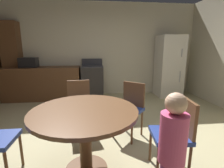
{
  "coord_description": "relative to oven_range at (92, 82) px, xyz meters",
  "views": [
    {
      "loc": [
        -0.25,
        -2.17,
        1.43
      ],
      "look_at": [
        0.09,
        0.88,
        0.75
      ],
      "focal_mm": 26.72,
      "sensor_mm": 36.0,
      "label": 1
    }
  ],
  "objects": [
    {
      "name": "chair_east",
      "position": [
        0.95,
        -3.08,
        0.03
      ],
      "size": [
        0.44,
        0.44,
        0.87
      ],
      "rotation": [
        0.0,
        0.0,
        3.04
      ],
      "color": "brown",
      "rests_on": "ground"
    },
    {
      "name": "pantry_column",
      "position": [
        -2.16,
        0.18,
        0.58
      ],
      "size": [
        0.44,
        0.36,
        2.1
      ],
      "primitive_type": "cube",
      "color": "brown",
      "rests_on": "ground"
    },
    {
      "name": "kitchen_counter",
      "position": [
        -1.37,
        -0.0,
        -0.02
      ],
      "size": [
        2.03,
        0.6,
        0.9
      ],
      "primitive_type": "cube",
      "color": "brown",
      "rests_on": "ground"
    },
    {
      "name": "wall_back",
      "position": [
        0.28,
        0.4,
        0.88
      ],
      "size": [
        5.93,
        0.12,
        2.7
      ],
      "primitive_type": "cube",
      "color": "beige",
      "rests_on": "ground"
    },
    {
      "name": "person_child",
      "position": [
        0.66,
        -3.56,
        0.11
      ],
      "size": [
        0.31,
        0.31,
        1.09
      ],
      "rotation": [
        0.0,
        0.0,
        8.75
      ],
      "color": "#8C337A",
      "rests_on": "ground"
    },
    {
      "name": "oven_range",
      "position": [
        0.0,
        0.0,
        0.0
      ],
      "size": [
        0.6,
        0.6,
        1.1
      ],
      "color": "#2D2B28",
      "rests_on": "ground"
    },
    {
      "name": "dining_table",
      "position": [
        -0.07,
        -2.98,
        0.13
      ],
      "size": [
        1.18,
        1.18,
        0.76
      ],
      "color": "brown",
      "rests_on": "ground"
    },
    {
      "name": "chair_north",
      "position": [
        -0.22,
        -1.96,
        0.03
      ],
      "size": [
        0.45,
        0.45,
        0.87
      ],
      "rotation": [
        0.0,
        0.0,
        4.85
      ],
      "color": "brown",
      "rests_on": "ground"
    },
    {
      "name": "chair_northeast",
      "position": [
        0.61,
        -2.21,
        0.03
      ],
      "size": [
        0.56,
        0.56,
        0.87
      ],
      "rotation": [
        0.0,
        0.0,
        3.98
      ],
      "color": "brown",
      "rests_on": "ground"
    },
    {
      "name": "refrigerator",
      "position": [
        2.24,
        -0.05,
        0.41
      ],
      "size": [
        0.68,
        0.68,
        1.76
      ],
      "color": "silver",
      "rests_on": "ground"
    },
    {
      "name": "microwave",
      "position": [
        -1.69,
        -0.0,
        0.56
      ],
      "size": [
        0.44,
        0.32,
        0.26
      ],
      "primitive_type": "cube",
      "color": "black",
      "rests_on": "kitchen_counter"
    },
    {
      "name": "ground_plane",
      "position": [
        0.28,
        -2.55,
        -0.47
      ],
      "size": [
        14.0,
        14.0,
        0.0
      ],
      "primitive_type": "plane",
      "color": "tan"
    }
  ]
}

